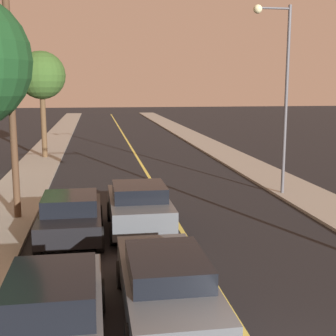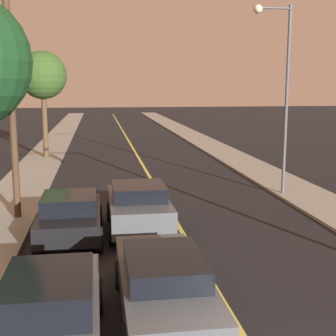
% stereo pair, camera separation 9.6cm
% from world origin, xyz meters
% --- Properties ---
extents(road_surface, '(9.85, 80.00, 0.01)m').
position_xyz_m(road_surface, '(0.00, 36.00, 0.01)').
color(road_surface, black).
rests_on(road_surface, ground).
extents(sidewalk_left, '(2.50, 80.00, 0.12)m').
position_xyz_m(sidewalk_left, '(-6.17, 36.00, 0.06)').
color(sidewalk_left, gray).
rests_on(sidewalk_left, ground).
extents(sidewalk_right, '(2.50, 80.00, 0.12)m').
position_xyz_m(sidewalk_right, '(6.17, 36.00, 0.06)').
color(sidewalk_right, gray).
rests_on(sidewalk_right, ground).
extents(car_near_lane_front, '(1.88, 4.82, 1.38)m').
position_xyz_m(car_near_lane_front, '(-1.38, 3.33, 0.73)').
color(car_near_lane_front, '#474C51').
rests_on(car_near_lane_front, ground).
extents(car_near_lane_second, '(2.02, 4.16, 1.59)m').
position_xyz_m(car_near_lane_second, '(-1.38, 9.18, 0.83)').
color(car_near_lane_second, '#474C51').
rests_on(car_near_lane_second, ground).
extents(car_outer_lane_front, '(1.85, 4.56, 1.53)m').
position_xyz_m(car_outer_lane_front, '(-3.55, 2.26, 0.79)').
color(car_outer_lane_front, '#474C51').
rests_on(car_outer_lane_front, ground).
extents(car_outer_lane_second, '(1.96, 4.03, 1.46)m').
position_xyz_m(car_outer_lane_second, '(-3.55, 8.59, 0.77)').
color(car_outer_lane_second, black).
rests_on(car_outer_lane_second, ground).
extents(streetlamp_right, '(1.63, 0.36, 7.85)m').
position_xyz_m(streetlamp_right, '(4.93, 13.29, 5.07)').
color(streetlamp_right, '#47474C').
rests_on(streetlamp_right, ground).
extents(utility_pole_left, '(1.60, 0.24, 8.40)m').
position_xyz_m(utility_pole_left, '(-5.52, 11.11, 4.48)').
color(utility_pole_left, '#422D1E').
rests_on(utility_pole_left, ground).
extents(tree_left_far, '(3.04, 3.04, 6.79)m').
position_xyz_m(tree_left_far, '(-6.01, 25.56, 5.33)').
color(tree_left_far, '#4C3823').
rests_on(tree_left_far, ground).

